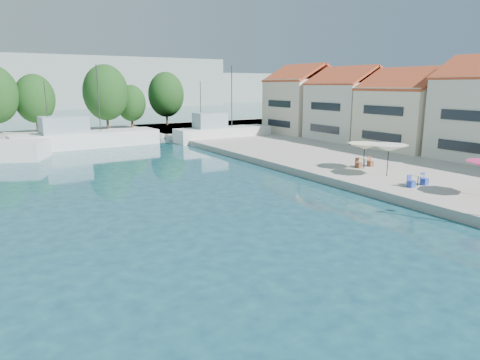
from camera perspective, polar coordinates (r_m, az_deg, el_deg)
quay_right at (r=47.42m, az=22.68°, el=3.02°), size 32.00×92.00×0.60m
quay_far at (r=65.43m, az=-24.04°, el=5.30°), size 90.00×16.00×0.60m
hill_east at (r=186.16m, az=-13.90°, el=11.85°), size 140.00×40.00×12.00m
building_04 at (r=50.34m, az=21.75°, el=9.01°), size 9.00×8.80×9.20m
building_05 at (r=56.24m, az=14.40°, el=10.04°), size 8.40×8.80×9.70m
building_06 at (r=62.89m, az=8.50°, el=10.75°), size 9.00×8.80×10.20m
trawler_03 at (r=55.08m, az=-20.16°, el=5.24°), size 17.21×5.47×10.20m
trawler_04 at (r=57.62m, az=-2.53°, el=6.30°), size 13.21×3.45×10.20m
tree_05 at (r=69.53m, az=-25.69°, el=9.74°), size 5.61×5.61×8.31m
tree_06 at (r=67.79m, az=-17.48°, el=11.05°), size 6.57×6.57×9.73m
tree_07 at (r=70.94m, az=-14.31°, el=9.89°), size 4.57×4.57×6.76m
tree_08 at (r=74.67m, az=-9.83°, el=11.16°), size 6.00×6.00×8.89m
umbrella_white at (r=34.05m, az=19.22°, el=4.07°), size 2.91×2.91×2.42m
umbrella_cream at (r=36.40m, az=16.28°, el=4.34°), size 2.83×2.83×2.14m
cafe_table_02 at (r=31.72m, az=22.62°, el=-0.25°), size 1.82×0.70×0.76m
cafe_table_03 at (r=37.55m, az=16.27°, el=2.10°), size 1.82×0.70×0.76m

